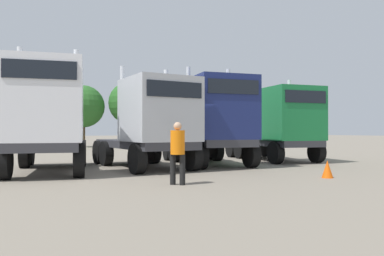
# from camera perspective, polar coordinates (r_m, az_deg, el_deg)

# --- Properties ---
(ground) EXTENTS (200.00, 200.00, 0.00)m
(ground) POSITION_cam_1_polar(r_m,az_deg,el_deg) (15.39, 0.78, -6.02)
(ground) COLOR gray
(semi_truck_white) EXTENTS (4.14, 6.66, 4.45)m
(semi_truck_white) POSITION_cam_1_polar(r_m,az_deg,el_deg) (13.99, -20.86, 1.56)
(semi_truck_white) COLOR #333338
(semi_truck_white) RESTS_ON ground
(semi_truck_silver) EXTENTS (2.75, 6.10, 4.06)m
(semi_truck_silver) POSITION_cam_1_polar(r_m,az_deg,el_deg) (14.87, -5.83, 0.87)
(semi_truck_silver) COLOR #333338
(semi_truck_silver) RESTS_ON ground
(semi_truck_navy) EXTENTS (3.80, 6.45, 4.31)m
(semi_truck_navy) POSITION_cam_1_polar(r_m,az_deg,el_deg) (16.32, 3.50, 1.19)
(semi_truck_navy) COLOR #333338
(semi_truck_navy) RESTS_ON ground
(semi_truck_green) EXTENTS (3.73, 6.31, 4.14)m
(semi_truck_green) POSITION_cam_1_polar(r_m,az_deg,el_deg) (19.18, 13.40, 0.70)
(semi_truck_green) COLOR #333338
(semi_truck_green) RESTS_ON ground
(visitor_in_hivis) EXTENTS (0.56, 0.56, 1.75)m
(visitor_in_hivis) POSITION_cam_1_polar(r_m,az_deg,el_deg) (10.66, -2.16, -3.05)
(visitor_in_hivis) COLOR black
(visitor_in_hivis) RESTS_ON ground
(traffic_cone_near) EXTENTS (0.36, 0.36, 0.56)m
(traffic_cone_near) POSITION_cam_1_polar(r_m,az_deg,el_deg) (13.00, 19.53, -5.79)
(traffic_cone_near) COLOR #F2590C
(traffic_cone_near) RESTS_ON ground
(oak_far_centre) EXTENTS (3.87, 3.87, 5.67)m
(oak_far_centre) POSITION_cam_1_polar(r_m,az_deg,el_deg) (36.42, -15.91, 3.10)
(oak_far_centre) COLOR #4C3823
(oak_far_centre) RESTS_ON ground
(oak_far_right) EXTENTS (4.03, 4.03, 6.12)m
(oak_far_right) POSITION_cam_1_polar(r_m,az_deg,el_deg) (36.49, -9.21, 3.67)
(oak_far_right) COLOR #4C3823
(oak_far_right) RESTS_ON ground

